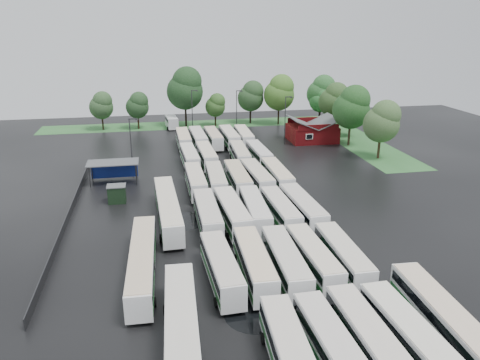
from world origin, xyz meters
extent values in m
plane|color=black|center=(0.00, 0.00, 0.00)|extent=(160.00, 160.00, 0.00)
cube|color=maroon|center=(24.00, 42.80, 1.70)|extent=(10.00, 8.00, 3.40)
cube|color=#4C4F51|center=(21.50, 42.80, 4.30)|extent=(5.07, 8.60, 2.19)
cube|color=#4C4F51|center=(26.50, 42.80, 4.30)|extent=(5.07, 8.60, 2.19)
cube|color=maroon|center=(24.00, 38.80, 3.90)|extent=(9.00, 0.20, 1.20)
cube|color=silver|center=(22.00, 38.75, 2.00)|extent=(1.60, 0.12, 1.20)
cylinder|color=#2D2D30|center=(-20.80, 20.00, 1.70)|extent=(0.16, 0.16, 3.40)
cylinder|color=#2D2D30|center=(-13.60, 20.00, 1.70)|extent=(0.16, 0.16, 3.40)
cylinder|color=#2D2D30|center=(-20.80, 23.20, 1.70)|extent=(0.16, 0.16, 3.40)
cylinder|color=#2D2D30|center=(-13.60, 23.20, 1.70)|extent=(0.16, 0.16, 3.40)
cube|color=#4C4F51|center=(-17.20, 21.60, 3.50)|extent=(8.20, 4.20, 0.15)
cube|color=navy|center=(-17.20, 23.50, 1.60)|extent=(7.60, 0.08, 2.60)
cube|color=black|center=(-16.20, 12.60, 1.25)|extent=(2.50, 2.00, 2.50)
cube|color=#4C4F51|center=(-16.20, 12.60, 2.56)|extent=(2.70, 2.20, 0.12)
cube|color=#2F692F|center=(2.00, 64.80, 0.01)|extent=(80.00, 10.00, 0.01)
cube|color=#2F692F|center=(34.00, 42.80, 0.01)|extent=(10.00, 50.00, 0.01)
cube|color=#2D2D30|center=(-22.20, 8.00, 0.60)|extent=(0.10, 50.00, 1.20)
cube|color=white|center=(-1.39, -26.03, 1.78)|extent=(2.97, 11.81, 2.68)
cube|color=black|center=(-1.39, -26.03, 2.32)|extent=(3.00, 11.35, 0.86)
cube|color=beige|center=(-1.39, -26.03, 3.17)|extent=(2.85, 11.46, 0.12)
cylinder|color=black|center=(-1.39, -22.29, 0.44)|extent=(2.49, 0.94, 0.94)
cube|color=white|center=(1.93, -26.04, 1.77)|extent=(2.75, 11.71, 2.67)
cube|color=black|center=(1.93, -26.04, 2.30)|extent=(2.79, 11.24, 0.85)
cube|color=#125421|center=(1.93, -26.04, 1.18)|extent=(2.79, 11.48, 0.59)
cube|color=silver|center=(1.93, -26.04, 3.15)|extent=(2.64, 11.35, 0.12)
cylinder|color=black|center=(1.93, -22.31, 0.44)|extent=(2.47, 0.93, 0.93)
cube|color=white|center=(5.02, -25.66, 1.80)|extent=(2.56, 11.88, 2.72)
cube|color=black|center=(5.02, -25.66, 2.35)|extent=(2.62, 11.41, 0.87)
cube|color=#104C1A|center=(5.02, -25.66, 1.21)|extent=(2.61, 11.65, 0.60)
cube|color=beige|center=(5.02, -25.66, 3.21)|extent=(2.46, 11.53, 0.12)
cylinder|color=black|center=(5.02, -21.86, 0.44)|extent=(2.52, 0.95, 0.95)
cube|color=white|center=(8.26, -26.04, 1.84)|extent=(2.95, 12.20, 2.78)
cube|color=black|center=(8.26, -26.04, 2.40)|extent=(2.99, 11.72, 0.89)
cube|color=#1B4A23|center=(8.26, -26.04, 1.23)|extent=(2.99, 11.96, 0.61)
cube|color=white|center=(8.26, -26.04, 3.28)|extent=(2.84, 11.83, 0.12)
cylinder|color=black|center=(8.26, -22.16, 0.45)|extent=(2.57, 0.97, 0.97)
cube|color=white|center=(-4.50, -12.50, 1.79)|extent=(3.01, 11.88, 2.70)
cube|color=black|center=(-4.50, -12.50, 2.33)|extent=(3.04, 11.41, 0.86)
cube|color=#144F1B|center=(-4.50, -12.50, 1.20)|extent=(3.04, 11.64, 0.59)
cube|color=beige|center=(-4.50, -12.50, 3.19)|extent=(2.89, 11.52, 0.12)
cylinder|color=black|center=(-4.50, -16.27, 0.44)|extent=(2.50, 0.94, 0.94)
cylinder|color=black|center=(-4.50, -8.73, 0.44)|extent=(2.50, 0.94, 0.94)
cube|color=white|center=(-1.08, -12.25, 1.83)|extent=(2.76, 12.08, 2.76)
cube|color=black|center=(-1.08, -12.25, 2.38)|extent=(2.81, 11.60, 0.88)
cube|color=#15521C|center=(-1.08, -12.25, 1.22)|extent=(2.81, 11.84, 0.61)
cube|color=beige|center=(-1.08, -12.25, 3.26)|extent=(2.66, 11.72, 0.12)
cylinder|color=black|center=(-1.08, -16.10, 0.45)|extent=(2.56, 0.96, 0.96)
cylinder|color=black|center=(-1.08, -8.40, 0.45)|extent=(2.56, 0.96, 0.96)
cube|color=white|center=(2.09, -12.62, 1.84)|extent=(2.83, 12.16, 2.77)
cube|color=black|center=(2.09, -12.62, 2.39)|extent=(2.88, 11.68, 0.89)
cube|color=#144E1D|center=(2.09, -12.62, 1.23)|extent=(2.88, 11.92, 0.61)
cube|color=beige|center=(2.09, -12.62, 3.28)|extent=(2.72, 11.79, 0.12)
cylinder|color=black|center=(2.09, -16.49, 0.45)|extent=(2.57, 0.97, 0.97)
cylinder|color=black|center=(2.09, -8.75, 0.45)|extent=(2.57, 0.97, 0.97)
cube|color=white|center=(5.24, -12.18, 1.77)|extent=(2.71, 11.68, 2.66)
cube|color=black|center=(5.24, -12.18, 2.30)|extent=(2.75, 11.22, 0.85)
cube|color=#11571E|center=(5.24, -12.18, 1.18)|extent=(2.75, 11.45, 0.59)
cube|color=beige|center=(5.24, -12.18, 3.15)|extent=(2.60, 11.33, 0.12)
cylinder|color=black|center=(5.24, -15.90, 0.44)|extent=(2.47, 0.93, 0.93)
cylinder|color=black|center=(5.24, -8.46, 0.44)|extent=(2.47, 0.93, 0.93)
cube|color=white|center=(8.45, -12.34, 1.77)|extent=(2.57, 11.64, 2.66)
cube|color=black|center=(8.45, -12.34, 2.30)|extent=(2.62, 11.18, 0.85)
cube|color=#11551B|center=(8.45, -12.34, 1.18)|extent=(2.62, 11.41, 0.59)
cube|color=beige|center=(8.45, -12.34, 3.14)|extent=(2.47, 11.29, 0.12)
cylinder|color=black|center=(8.45, -16.05, 0.44)|extent=(2.47, 0.93, 0.93)
cylinder|color=black|center=(8.45, -8.62, 0.44)|extent=(2.47, 0.93, 0.93)
cube|color=white|center=(-4.25, 1.11, 1.84)|extent=(2.53, 12.10, 2.77)
cube|color=black|center=(-4.25, 1.11, 2.39)|extent=(2.59, 11.62, 0.89)
cube|color=#1E4A27|center=(-4.25, 1.11, 1.23)|extent=(2.58, 11.86, 0.61)
cube|color=beige|center=(-4.25, 1.11, 3.28)|extent=(2.43, 11.74, 0.12)
cylinder|color=black|center=(-4.25, -2.76, 0.45)|extent=(2.57, 0.97, 0.97)
cylinder|color=black|center=(-4.25, 4.98, 0.45)|extent=(2.57, 0.97, 0.97)
cube|color=white|center=(-1.09, 1.19, 1.86)|extent=(3.12, 12.36, 2.81)
cube|color=black|center=(-1.09, 1.19, 2.43)|extent=(3.16, 11.87, 0.90)
cube|color=#0C4915|center=(-1.09, 1.19, 1.25)|extent=(3.16, 12.12, 0.62)
cube|color=silver|center=(-1.09, 1.19, 3.32)|extent=(3.00, 11.99, 0.12)
cylinder|color=black|center=(-1.09, -2.73, 0.46)|extent=(2.60, 0.98, 0.98)
cylinder|color=black|center=(-1.09, 5.11, 0.46)|extent=(2.60, 0.98, 0.98)
cube|color=white|center=(1.98, 1.43, 1.81)|extent=(2.98, 11.98, 2.72)
cube|color=black|center=(1.98, 1.43, 2.35)|extent=(3.02, 11.51, 0.87)
cube|color=#185624|center=(1.98, 1.43, 1.21)|extent=(3.02, 11.74, 0.60)
cube|color=silver|center=(1.98, 1.43, 3.22)|extent=(2.87, 11.62, 0.12)
cylinder|color=black|center=(1.98, -2.38, 0.45)|extent=(2.53, 0.95, 0.95)
cylinder|color=black|center=(1.98, 5.23, 0.45)|extent=(2.53, 0.95, 0.95)
cube|color=white|center=(5.27, 0.95, 1.77)|extent=(2.71, 11.68, 2.66)
cube|color=black|center=(5.27, 0.95, 2.30)|extent=(2.76, 11.22, 0.85)
cube|color=#185921|center=(5.27, 0.95, 1.18)|extent=(2.76, 11.45, 0.59)
cube|color=silver|center=(5.27, 0.95, 3.15)|extent=(2.61, 11.33, 0.12)
cylinder|color=black|center=(5.27, -2.77, 0.44)|extent=(2.47, 0.93, 0.93)
cylinder|color=black|center=(5.27, 4.67, 0.44)|extent=(2.47, 0.93, 0.93)
cube|color=white|center=(8.25, 0.85, 1.87)|extent=(3.02, 12.36, 2.81)
cube|color=black|center=(8.25, 0.85, 2.43)|extent=(3.06, 11.87, 0.90)
cube|color=#194720|center=(8.25, 0.85, 1.25)|extent=(3.06, 12.12, 0.62)
cube|color=beige|center=(8.25, 0.85, 3.32)|extent=(2.90, 11.99, 0.12)
cylinder|color=black|center=(8.25, -3.07, 0.46)|extent=(2.61, 0.98, 0.98)
cylinder|color=black|center=(8.25, 4.78, 0.46)|extent=(2.61, 0.98, 0.98)
cube|color=white|center=(-4.46, 14.72, 1.78)|extent=(2.52, 11.70, 2.68)
cube|color=black|center=(-4.46, 14.72, 2.31)|extent=(2.58, 11.23, 0.86)
cube|color=#194D20|center=(-4.46, 14.72, 1.19)|extent=(2.57, 11.47, 0.59)
cube|color=beige|center=(-4.46, 14.72, 3.16)|extent=(2.42, 11.35, 0.12)
cylinder|color=black|center=(-4.46, 10.98, 0.44)|extent=(2.48, 0.93, 0.93)
cylinder|color=black|center=(-4.46, 18.46, 0.44)|extent=(2.48, 0.93, 0.93)
cube|color=white|center=(-1.27, 14.75, 1.78)|extent=(2.92, 11.77, 2.68)
cube|color=black|center=(-1.27, 14.75, 2.31)|extent=(2.96, 11.31, 0.86)
cube|color=#0F4D1C|center=(-1.27, 14.75, 1.19)|extent=(2.96, 11.54, 0.59)
cube|color=beige|center=(-1.27, 14.75, 3.16)|extent=(2.81, 11.42, 0.12)
cylinder|color=black|center=(-1.27, 11.02, 0.44)|extent=(2.48, 0.93, 0.93)
cylinder|color=black|center=(-1.27, 18.49, 0.44)|extent=(2.48, 0.93, 0.93)
cube|color=white|center=(2.10, 14.49, 1.84)|extent=(2.56, 12.09, 2.77)
cube|color=black|center=(2.10, 14.49, 2.39)|extent=(2.61, 11.61, 0.89)
cube|color=#1D5426|center=(2.10, 14.49, 1.23)|extent=(2.61, 11.85, 0.61)
cube|color=beige|center=(2.10, 14.49, 3.27)|extent=(2.45, 11.73, 0.12)
cylinder|color=black|center=(2.10, 10.63, 0.45)|extent=(2.57, 0.97, 0.97)
cylinder|color=black|center=(2.10, 18.36, 0.45)|extent=(2.57, 0.97, 0.97)
cube|color=white|center=(5.18, 14.58, 1.84)|extent=(3.10, 12.19, 2.77)
cube|color=black|center=(5.18, 14.58, 2.39)|extent=(3.14, 11.71, 0.89)
cube|color=#14501D|center=(5.18, 14.58, 1.23)|extent=(3.14, 11.95, 0.61)
cube|color=beige|center=(5.18, 14.58, 3.27)|extent=(2.98, 11.82, 0.12)
cylinder|color=black|center=(5.18, 10.71, 0.45)|extent=(2.57, 0.97, 0.97)
cylinder|color=black|center=(5.18, 18.44, 0.45)|extent=(2.57, 0.97, 0.97)
cube|color=white|center=(8.52, 14.81, 1.83)|extent=(2.51, 12.03, 2.76)
cube|color=black|center=(8.52, 14.81, 2.38)|extent=(2.57, 11.55, 0.88)
cube|color=#114D1D|center=(8.52, 14.81, 1.22)|extent=(2.56, 11.79, 0.61)
cube|color=beige|center=(8.52, 14.81, 3.26)|extent=(2.41, 11.67, 0.12)
cylinder|color=black|center=(8.52, 10.96, 0.45)|extent=(2.56, 0.96, 0.96)
cylinder|color=black|center=(8.52, 18.66, 0.45)|extent=(2.56, 0.96, 0.96)
cube|color=white|center=(-4.25, 28.17, 1.77)|extent=(2.81, 11.70, 2.66)
cube|color=black|center=(-4.25, 28.17, 2.30)|extent=(2.85, 11.23, 0.85)
cube|color=#13571F|center=(-4.25, 28.17, 1.18)|extent=(2.85, 11.47, 0.59)
cube|color=silver|center=(-4.25, 28.17, 3.15)|extent=(2.70, 11.34, 0.12)
cylinder|color=black|center=(-4.25, 24.45, 0.44)|extent=(2.47, 0.93, 0.93)
cylinder|color=black|center=(-4.25, 31.89, 0.44)|extent=(2.47, 0.93, 0.93)
cube|color=white|center=(-1.12, 28.51, 1.79)|extent=(2.77, 11.86, 2.70)
cube|color=black|center=(-1.12, 28.51, 2.33)|extent=(2.82, 11.39, 0.87)
cube|color=#1B4D24|center=(-1.12, 28.51, 1.20)|extent=(2.82, 11.62, 0.59)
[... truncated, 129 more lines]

